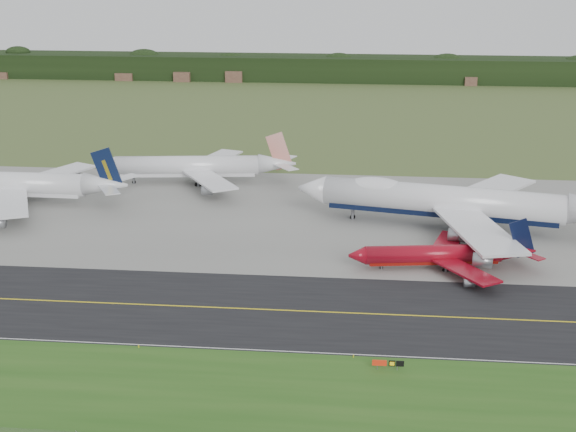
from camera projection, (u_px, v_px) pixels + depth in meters
The scene contains 14 objects.
ground at pixel (328, 303), 146.02m from camera, with size 600.00×600.00×0.00m, color #415326.
grass_verge at pixel (316, 405), 112.89m from camera, with size 400.00×30.00×0.01m, color #245017.
taxiway at pixel (327, 312), 142.23m from camera, with size 400.00×32.00×0.02m, color black.
apron at pixel (339, 217), 194.29m from camera, with size 400.00×78.00×0.01m, color slate.
taxiway_centreline at pixel (327, 312), 142.23m from camera, with size 400.00×0.40×0.00m, color yellow.
taxiway_edge_line at pixel (323, 353), 127.55m from camera, with size 400.00×0.25×0.00m, color silver.
horizon_treeline at pixel (355, 70), 403.44m from camera, with size 700.00×25.00×12.00m.
jet_ba_747 at pixel (454, 202), 183.60m from camera, with size 75.99×62.02×19.21m.
jet_red_737 at pixel (444, 255), 161.51m from camera, with size 38.28×30.91×10.34m.
jet_navy_gold at pixel (16, 184), 203.11m from camera, with size 59.33×51.83×15.35m.
jet_star_tail at pixel (198, 167), 221.21m from camera, with size 54.83×45.56×14.46m.
taxiway_sign at pixel (388, 363), 122.02m from camera, with size 4.83×0.25×1.61m.
edge_marker_left at pixel (139, 346), 129.26m from camera, with size 0.16×0.16×0.50m, color yellow.
edge_marker_center at pixel (353, 356), 126.09m from camera, with size 0.16×0.16×0.50m, color yellow.
Camera 1 is at (5.57, -134.04, 60.25)m, focal length 50.00 mm.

